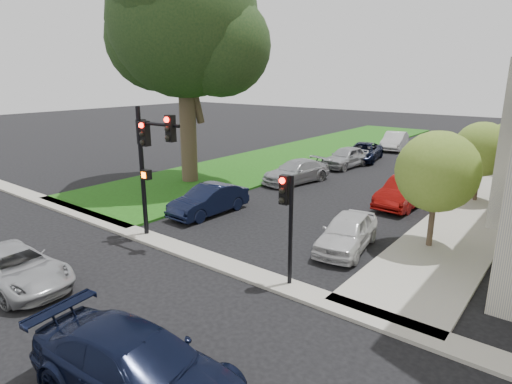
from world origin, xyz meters
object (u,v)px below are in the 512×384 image
Objects in this scene: small_tree_b at (482,149)px; car_cross_near at (15,268)px; traffic_signal_main at (148,150)px; car_parked_6 at (296,172)px; car_parked_0 at (347,232)px; small_tree_a at (437,172)px; traffic_signal_secondary at (287,210)px; car_parked_5 at (209,200)px; car_parked_8 at (363,152)px; eucalyptus at (183,22)px; small_tree_c at (507,140)px; car_cross_far at (137,367)px; car_parked_4 at (486,148)px; car_parked_2 at (440,178)px; car_parked_9 at (395,141)px; car_parked_1 at (405,192)px; car_parked_7 at (346,157)px; car_parked_3 at (458,164)px.

small_tree_b is 0.95× the size of car_cross_near.
car_parked_6 is at bearing 92.42° from traffic_signal_main.
car_parked_0 is at bearing -39.05° from car_cross_near.
small_tree_a is at bearing 30.54° from car_parked_0.
car_parked_5 is (-7.22, 3.84, -1.89)m from traffic_signal_secondary.
car_parked_8 is at bearing 122.62° from small_tree_a.
car_parked_8 is at bearing 66.65° from eucalyptus.
car_parked_5 is at bearing -117.71° from small_tree_c.
car_cross_far is 35.47m from car_parked_4.
car_parked_2 is (7.24, 15.86, -3.10)m from traffic_signal_main.
small_tree_b reaches higher than car_cross_far.
small_tree_c is at bearing 43.85° from eucalyptus.
small_tree_b reaches higher than car_parked_9.
car_parked_4 is 1.07× the size of car_parked_9.
car_parked_5 is at bearing -117.99° from car_parked_4.
car_parked_4 is (0.46, 18.14, -0.01)m from car_parked_1.
traffic_signal_main is 17.71m from car_parked_2.
car_parked_7 is (-6.90, 7.03, -0.00)m from car_parked_1.
car_cross_near is at bearing -108.91° from small_tree_c.
traffic_signal_secondary reaches higher than car_parked_8.
car_parked_9 is (-9.69, 5.21, -1.60)m from small_tree_c.
car_parked_6 is 1.09× the size of car_parked_7.
small_tree_a reaches higher than car_parked_0.
car_parked_2 is 14.18m from car_parked_9.
eucalyptus is 21.25m from car_cross_far.
car_parked_7 reaches higher than car_parked_4.
small_tree_a is 11.37m from traffic_signal_main.
car_parked_1 reaches higher than car_parked_5.
car_parked_7 is (-7.18, -2.69, 0.05)m from car_parked_3.
car_cross_near is 26.87m from car_parked_8.
traffic_signal_secondary is at bearing -31.37° from eucalyptus.
car_parked_4 is at bearing 94.19° from car_parked_3.
small_tree_a is at bearing 15.01° from car_parked_5.
small_tree_a is at bearing -18.12° from car_parked_6.
car_parked_1 is at bearing -77.55° from car_parked_9.
car_parked_8 reaches higher than car_parked_2.
car_parked_3 is at bearing 99.64° from small_tree_a.
small_tree_c is at bearing -81.52° from car_parked_4.
car_parked_9 reaches higher than car_parked_0.
car_parked_4 is (0.18, 8.42, 0.04)m from car_parked_3.
car_parked_7 is (-7.11, 14.16, 0.05)m from car_parked_0.
car_parked_6 is (-7.32, 11.95, -1.89)m from traffic_signal_secondary.
small_tree_a is 1.01× the size of car_parked_1.
car_parked_0 is 10.92m from car_parked_6.
car_parked_7 is (0.02, 23.66, 0.13)m from car_cross_near.
car_parked_0 is at bearing -34.75° from car_parked_6.
car_parked_4 is (-2.32, 23.14, -2.37)m from small_tree_a.
car_parked_1 is 0.96× the size of car_parked_9.
car_parked_8 is (-9.75, 15.24, -2.42)m from small_tree_a.
car_parked_3 is (0.28, 9.72, -0.05)m from car_parked_1.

